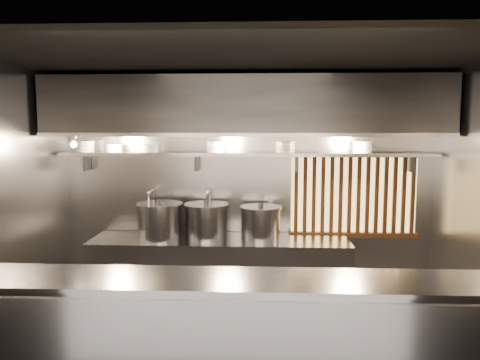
# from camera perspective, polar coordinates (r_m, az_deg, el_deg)

# --- Properties ---
(ceiling) EXTENTS (4.50, 4.50, 0.00)m
(ceiling) POSITION_cam_1_polar(r_m,az_deg,el_deg) (4.24, 0.15, 14.54)
(ceiling) COLOR black
(ceiling) RESTS_ON wall_back
(wall_back) EXTENTS (4.50, 0.00, 4.50)m
(wall_back) POSITION_cam_1_polar(r_m,az_deg,el_deg) (5.76, 0.80, -1.48)
(wall_back) COLOR gray
(wall_back) RESTS_ON floor
(wall_left) EXTENTS (0.00, 3.00, 3.00)m
(wall_left) POSITION_cam_1_polar(r_m,az_deg,el_deg) (4.92, -27.09, -3.65)
(wall_left) COLOR gray
(wall_left) RESTS_ON floor
(serving_counter) EXTENTS (4.50, 0.56, 1.13)m
(serving_counter) POSITION_cam_1_polar(r_m,az_deg,el_deg) (3.64, -0.58, -20.35)
(serving_counter) COLOR #9C9CA1
(serving_counter) RESTS_ON floor
(cooking_bench) EXTENTS (3.00, 0.70, 0.90)m
(cooking_bench) POSITION_cam_1_polar(r_m,az_deg,el_deg) (5.64, -2.45, -11.61)
(cooking_bench) COLOR #9C9CA1
(cooking_bench) RESTS_ON floor
(bowl_shelf) EXTENTS (4.40, 0.34, 0.04)m
(bowl_shelf) POSITION_cam_1_polar(r_m,az_deg,el_deg) (5.53, 0.75, 3.18)
(bowl_shelf) COLOR #9C9CA1
(bowl_shelf) RESTS_ON wall_back
(exhaust_hood) EXTENTS (4.40, 0.81, 0.65)m
(exhaust_hood) POSITION_cam_1_polar(r_m,az_deg,el_deg) (5.30, 0.68, 8.91)
(exhaust_hood) COLOR #2D2D30
(exhaust_hood) RESTS_ON ceiling
(wood_screen) EXTENTS (1.56, 0.09, 1.04)m
(wood_screen) POSITION_cam_1_polar(r_m,az_deg,el_deg) (5.82, 13.70, -1.79)
(wood_screen) COLOR #FFCD72
(wood_screen) RESTS_ON wall_back
(faucet_left) EXTENTS (0.04, 0.30, 0.50)m
(faucet_left) POSITION_cam_1_polar(r_m,az_deg,el_deg) (5.79, -10.69, -2.48)
(faucet_left) COLOR silver
(faucet_left) RESTS_ON wall_back
(faucet_right) EXTENTS (0.04, 0.30, 0.50)m
(faucet_right) POSITION_cam_1_polar(r_m,az_deg,el_deg) (5.67, -3.79, -2.57)
(faucet_right) COLOR silver
(faucet_right) RESTS_ON wall_back
(heat_lamp) EXTENTS (0.25, 0.35, 0.20)m
(heat_lamp) POSITION_cam_1_polar(r_m,az_deg,el_deg) (5.46, -19.82, 4.70)
(heat_lamp) COLOR #9C9CA1
(heat_lamp) RESTS_ON exhaust_hood
(pendant_bulb) EXTENTS (0.09, 0.09, 0.19)m
(pendant_bulb) POSITION_cam_1_polar(r_m,az_deg,el_deg) (5.41, -0.35, 3.97)
(pendant_bulb) COLOR #2D2D30
(pendant_bulb) RESTS_ON exhaust_hood
(stock_pot_left) EXTENTS (0.66, 0.66, 0.46)m
(stock_pot_left) POSITION_cam_1_polar(r_m,az_deg,el_deg) (5.54, -9.75, -4.93)
(stock_pot_left) COLOR #9C9CA1
(stock_pot_left) RESTS_ON cooking_bench
(stock_pot_mid) EXTENTS (0.66, 0.66, 0.45)m
(stock_pot_mid) POSITION_cam_1_polar(r_m,az_deg,el_deg) (5.51, -4.11, -4.98)
(stock_pot_mid) COLOR #9C9CA1
(stock_pot_mid) RESTS_ON cooking_bench
(stock_pot_right) EXTENTS (0.62, 0.62, 0.42)m
(stock_pot_right) POSITION_cam_1_polar(r_m,az_deg,el_deg) (5.48, 2.54, -5.17)
(stock_pot_right) COLOR #9C9CA1
(stock_pot_right) RESTS_ON cooking_bench
(bowl_stack_0) EXTENTS (0.24, 0.24, 0.13)m
(bowl_stack_0) POSITION_cam_1_polar(r_m,az_deg,el_deg) (5.92, -18.44, 3.90)
(bowl_stack_0) COLOR silver
(bowl_stack_0) RESTS_ON bowl_shelf
(bowl_stack_1) EXTENTS (0.21, 0.21, 0.09)m
(bowl_stack_1) POSITION_cam_1_polar(r_m,az_deg,el_deg) (5.80, -15.09, 3.78)
(bowl_stack_1) COLOR silver
(bowl_stack_1) RESTS_ON bowl_shelf
(bowl_stack_2) EXTENTS (0.21, 0.21, 0.09)m
(bowl_stack_2) POSITION_cam_1_polar(r_m,az_deg,el_deg) (5.68, -10.95, 3.83)
(bowl_stack_2) COLOR silver
(bowl_stack_2) RESTS_ON bowl_shelf
(bowl_stack_3) EXTENTS (0.22, 0.22, 0.13)m
(bowl_stack_3) POSITION_cam_1_polar(r_m,az_deg,el_deg) (5.55, -3.04, 4.07)
(bowl_stack_3) COLOR silver
(bowl_stack_3) RESTS_ON bowl_shelf
(bowl_stack_4) EXTENTS (0.23, 0.23, 0.13)m
(bowl_stack_4) POSITION_cam_1_polar(r_m,az_deg,el_deg) (5.53, 5.56, 4.04)
(bowl_stack_4) COLOR silver
(bowl_stack_4) RESTS_ON bowl_shelf
(bowl_stack_5) EXTENTS (0.25, 0.25, 0.13)m
(bowl_stack_5) POSITION_cam_1_polar(r_m,az_deg,el_deg) (5.65, 14.72, 3.90)
(bowl_stack_5) COLOR silver
(bowl_stack_5) RESTS_ON bowl_shelf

